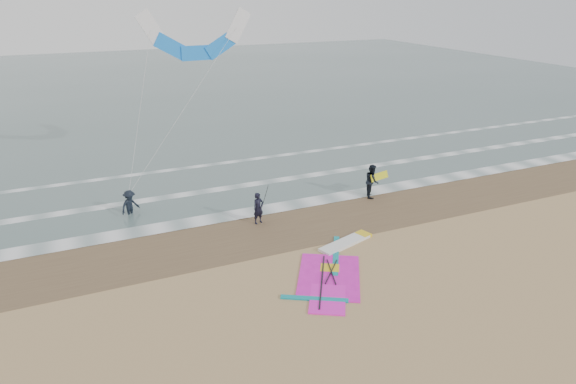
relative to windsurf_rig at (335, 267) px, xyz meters
name	(u,v)px	position (x,y,z in m)	size (l,w,h in m)	color
ground	(358,284)	(0.21, -1.49, -0.04)	(120.00, 120.00, 0.00)	tan
sea_water	(148,86)	(0.21, 46.51, -0.03)	(120.00, 80.00, 0.02)	#47605E
wet_sand_band	(295,224)	(0.21, 4.51, -0.03)	(120.00, 5.00, 0.01)	brown
foam_waterline	(262,193)	(0.21, 8.95, -0.01)	(120.00, 9.15, 0.02)	white
windsurf_rig	(335,267)	(0.00, 0.00, 0.00)	(5.96, 5.64, 0.14)	white
person_standing	(258,208)	(-1.37, 5.35, 0.76)	(0.58, 0.38, 1.59)	black
person_walking	(372,181)	(5.59, 6.07, 0.90)	(0.91, 0.71, 1.87)	black
person_wading	(129,199)	(-7.00, 8.98, 0.79)	(1.08, 0.62, 1.66)	black
held_pole	(264,200)	(-1.07, 5.35, 1.13)	(0.17, 0.86, 1.82)	black
carried_kiteboard	(379,176)	(5.99, 5.97, 1.15)	(1.30, 0.51, 0.39)	yellow
surf_kite	(196,40)	(-1.94, 13.27, 8.05)	(8.39, 4.41, 8.75)	white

